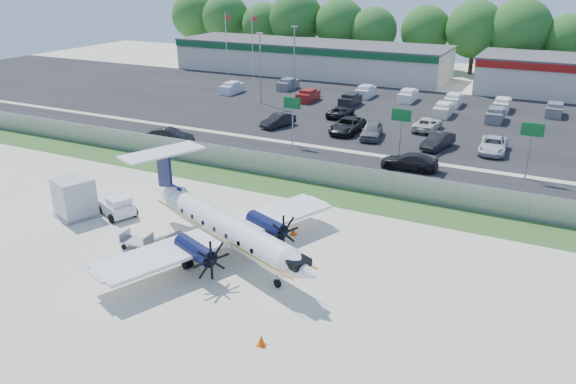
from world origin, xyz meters
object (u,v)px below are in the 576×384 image
at_px(aircraft, 224,226).
at_px(pushback_tug, 117,206).
at_px(baggage_cart_near, 137,241).
at_px(service_container, 75,199).
at_px(baggage_cart_far, 185,246).

bearing_deg(aircraft, pushback_tug, 170.98).
distance_m(baggage_cart_near, service_container, 7.46).
distance_m(pushback_tug, baggage_cart_near, 5.60).
height_order(aircraft, baggage_cart_far, aircraft).
relative_size(aircraft, baggage_cart_near, 8.26).
height_order(aircraft, baggage_cart_near, aircraft).
bearing_deg(aircraft, baggage_cart_near, -163.51).
distance_m(pushback_tug, service_container, 3.00).
bearing_deg(baggage_cart_far, aircraft, 22.01).
bearing_deg(baggage_cart_far, service_container, 173.46).
height_order(baggage_cart_near, baggage_cart_far, baggage_cart_far).
bearing_deg(service_container, pushback_tug, 27.45).
relative_size(aircraft, pushback_tug, 5.00).
distance_m(aircraft, service_container, 12.73).
bearing_deg(service_container, baggage_cart_near, -14.80).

